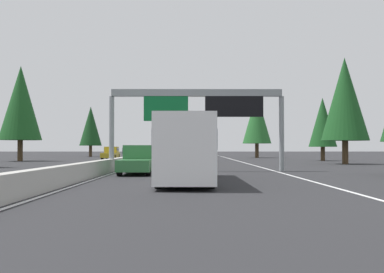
% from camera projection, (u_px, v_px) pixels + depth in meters
% --- Properties ---
extents(ground_plane, '(320.00, 320.00, 0.00)m').
position_uv_depth(ground_plane, '(149.00, 161.00, 62.36)').
color(ground_plane, '#262628').
extents(median_barrier, '(180.00, 0.56, 0.90)m').
position_uv_depth(median_barrier, '(158.00, 155.00, 82.36)').
color(median_barrier, '#ADAAA3').
rests_on(median_barrier, ground).
extents(shoulder_stripe_right, '(160.00, 0.16, 0.01)m').
position_uv_depth(shoulder_stripe_right, '(231.00, 159.00, 72.39)').
color(shoulder_stripe_right, silver).
rests_on(shoulder_stripe_right, ground).
extents(shoulder_stripe_median, '(160.00, 0.16, 0.01)m').
position_uv_depth(shoulder_stripe_median, '(157.00, 159.00, 72.36)').
color(shoulder_stripe_median, silver).
rests_on(shoulder_stripe_median, ground).
extents(sign_gantry_overhead, '(0.50, 12.68, 5.93)m').
position_uv_depth(sign_gantry_overhead, '(199.00, 106.00, 34.48)').
color(sign_gantry_overhead, gray).
rests_on(sign_gantry_overhead, ground).
extents(bus_mid_right, '(11.50, 2.55, 3.10)m').
position_uv_depth(bus_mid_right, '(186.00, 147.00, 23.84)').
color(bus_mid_right, white).
rests_on(bus_mid_right, ground).
extents(pickup_distant_a, '(5.60, 2.00, 1.86)m').
position_uv_depth(pickup_distant_a, '(138.00, 160.00, 30.78)').
color(pickup_distant_a, '#2D6B38').
rests_on(pickup_distant_a, ground).
extents(sedan_far_left, '(4.40, 1.80, 1.47)m').
position_uv_depth(sedan_far_left, '(167.00, 154.00, 75.36)').
color(sedan_far_left, '#AD931E').
rests_on(sedan_far_left, ground).
extents(box_truck_near_right, '(8.50, 2.40, 2.95)m').
position_uv_depth(box_truck_near_right, '(207.00, 148.00, 101.00)').
color(box_truck_near_right, white).
rests_on(box_truck_near_right, ground).
extents(sedan_near_center, '(4.40, 1.80, 1.47)m').
position_uv_depth(sedan_near_center, '(191.00, 152.00, 130.29)').
color(sedan_near_center, black).
rests_on(sedan_near_center, ground).
extents(sedan_mid_center, '(4.40, 1.80, 1.47)m').
position_uv_depth(sedan_mid_center, '(190.00, 154.00, 82.51)').
color(sedan_mid_center, '#1E4793').
rests_on(sedan_mid_center, ground).
extents(minivan_distant_b, '(5.00, 1.95, 1.69)m').
position_uv_depth(minivan_distant_b, '(193.00, 155.00, 46.12)').
color(minivan_distant_b, '#AD931E').
rests_on(minivan_distant_b, ground).
extents(bus_far_right, '(11.50, 2.55, 3.10)m').
position_uv_depth(bus_far_right, '(192.00, 148.00, 61.10)').
color(bus_far_right, white).
rests_on(bus_far_right, ground).
extents(oncoming_near, '(5.60, 2.00, 1.86)m').
position_uv_depth(oncoming_near, '(111.00, 153.00, 70.27)').
color(oncoming_near, '#AD931E').
rests_on(oncoming_near, ground).
extents(conifer_right_near, '(4.91, 4.91, 11.16)m').
position_uv_depth(conifer_right_near, '(345.00, 99.00, 49.74)').
color(conifer_right_near, '#4C3823').
rests_on(conifer_right_near, ground).
extents(conifer_right_mid, '(3.66, 3.66, 8.33)m').
position_uv_depth(conifer_right_mid, '(323.00, 122.00, 62.58)').
color(conifer_right_mid, '#4C3823').
rests_on(conifer_right_mid, ground).
extents(conifer_right_far, '(4.91, 4.91, 11.15)m').
position_uv_depth(conifer_right_far, '(257.00, 118.00, 81.71)').
color(conifer_right_far, '#4C3823').
rests_on(conifer_right_far, ground).
extents(conifer_left_mid, '(5.39, 5.39, 12.24)m').
position_uv_depth(conifer_left_mid, '(21.00, 103.00, 60.93)').
color(conifer_left_mid, '#4C3823').
rests_on(conifer_left_mid, ground).
extents(conifer_left_far, '(4.26, 4.26, 9.68)m').
position_uv_depth(conifer_left_far, '(91.00, 126.00, 91.65)').
color(conifer_left_far, '#4C3823').
rests_on(conifer_left_far, ground).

